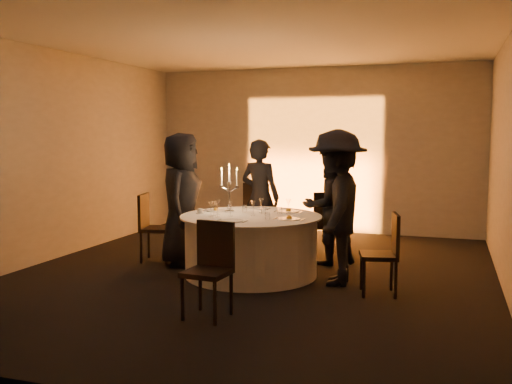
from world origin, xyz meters
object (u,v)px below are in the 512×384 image
(chair_back_left, at_px, (260,212))
(chair_front, at_px, (211,263))
(chair_back_right, at_px, (326,221))
(banquet_table, at_px, (251,245))
(guest_left, at_px, (181,199))
(candelabra, at_px, (229,195))
(guest_back_right, at_px, (329,207))
(chair_left, at_px, (151,223))
(coffee_cup, at_px, (200,211))
(guest_right, at_px, (337,207))
(guest_back_left, at_px, (260,197))
(chair_right, at_px, (386,249))

(chair_back_left, relative_size, chair_front, 1.11)
(chair_back_right, bearing_deg, banquet_table, 34.46)
(guest_left, bearing_deg, chair_back_right, -73.64)
(candelabra, bearing_deg, chair_front, -74.15)
(guest_back_right, bearing_deg, guest_left, -21.13)
(chair_back_left, bearing_deg, chair_front, 112.74)
(banquet_table, distance_m, chair_back_right, 1.47)
(chair_front, xyz_separation_m, guest_back_right, (0.66, 2.60, 0.27))
(banquet_table, distance_m, chair_front, 1.67)
(chair_left, height_order, coffee_cup, chair_left)
(guest_right, bearing_deg, chair_left, -101.44)
(guest_back_left, height_order, candelabra, guest_back_left)
(banquet_table, distance_m, guest_back_left, 1.35)
(banquet_table, relative_size, chair_right, 1.95)
(chair_back_right, relative_size, candelabra, 1.50)
(banquet_table, xyz_separation_m, guest_back_right, (0.81, 0.94, 0.42))
(chair_left, distance_m, chair_back_left, 1.76)
(chair_front, relative_size, guest_back_right, 0.59)
(candelabra, bearing_deg, banquet_table, -29.88)
(guest_left, bearing_deg, guest_right, -111.37)
(chair_left, xyz_separation_m, chair_back_left, (1.19, 1.29, 0.05))
(banquet_table, distance_m, guest_back_right, 1.31)
(guest_left, relative_size, coffee_cup, 16.51)
(guest_back_right, bearing_deg, guest_back_left, -55.60)
(banquet_table, distance_m, guest_right, 1.24)
(chair_back_right, height_order, coffee_cup, chair_back_right)
(guest_back_left, bearing_deg, candelabra, 97.66)
(chair_right, xyz_separation_m, guest_right, (-0.61, 0.29, 0.41))
(chair_back_right, bearing_deg, coffee_cup, 17.25)
(banquet_table, bearing_deg, chair_front, -84.70)
(chair_back_left, xyz_separation_m, candelabra, (0.03, -1.38, 0.41))
(guest_back_right, distance_m, coffee_cup, 1.80)
(guest_back_left, bearing_deg, guest_left, 63.07)
(chair_left, height_order, chair_right, chair_left)
(chair_back_left, xyz_separation_m, guest_back_left, (0.12, -0.37, 0.27))
(guest_right, xyz_separation_m, candelabra, (-1.49, 0.29, 0.07))
(guest_left, distance_m, candelabra, 0.73)
(chair_back_left, relative_size, coffee_cup, 9.46)
(chair_back_left, xyz_separation_m, chair_back_right, (1.12, -0.33, -0.04))
(chair_front, xyz_separation_m, guest_left, (-1.25, 1.91, 0.38))
(candelabra, bearing_deg, guest_back_left, 84.64)
(guest_left, relative_size, guest_back_left, 1.05)
(chair_front, bearing_deg, banquet_table, 100.14)
(chair_left, xyz_separation_m, chair_right, (3.32, -0.67, -0.02))
(banquet_table, xyz_separation_m, chair_right, (1.72, -0.36, 0.13))
(guest_right, bearing_deg, coffee_cup, -93.88)
(chair_back_left, relative_size, guest_back_right, 0.65)
(chair_left, relative_size, chair_front, 1.02)
(chair_back_left, height_order, guest_back_left, guest_back_left)
(guest_left, height_order, guest_right, guest_right)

